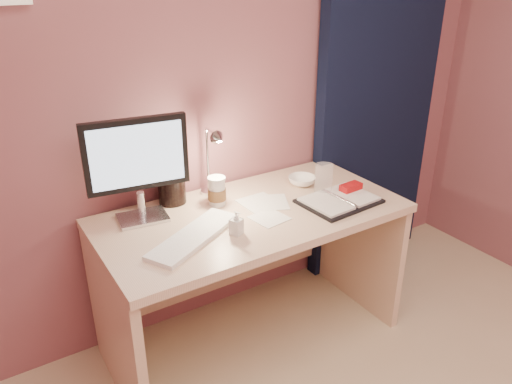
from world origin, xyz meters
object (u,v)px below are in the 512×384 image
coffee_cup (217,192)px  lotion_bottle (236,223)px  planner (340,199)px  bowl (302,181)px  dark_jar (171,184)px  keyboard (194,236)px  desk (244,247)px  clear_cup (324,180)px  desk_lamp (217,156)px  monitor (137,161)px

coffee_cup → lotion_bottle: 0.30m
planner → bowl: 0.26m
dark_jar → keyboard: bearing=-99.9°
desk → coffee_cup: (-0.10, 0.08, 0.29)m
clear_cup → desk_lamp: size_ratio=0.43×
desk → bowl: size_ratio=10.08×
lotion_bottle → dark_jar: size_ratio=0.57×
monitor → keyboard: size_ratio=0.97×
coffee_cup → desk_lamp: desk_lamp is taller
desk → planner: planner is taller
clear_cup → planner: bearing=-84.1°
monitor → desk_lamp: monitor is taller
clear_cup → desk_lamp: (-0.46, 0.22, 0.14)m
keyboard → lotion_bottle: size_ratio=4.62×
lotion_bottle → desk_lamp: size_ratio=0.29×
keyboard → clear_cup: size_ratio=3.13×
clear_cup → bowl: bearing=97.5°
planner → dark_jar: bearing=144.1°
planner → dark_jar: size_ratio=2.02×
clear_cup → bowl: 0.16m
keyboard → dark_jar: 0.38m
clear_cup → lotion_bottle: clear_cup is taller
desk → desk_lamp: 0.47m
bowl → lotion_bottle: size_ratio=1.34×
keyboard → clear_cup: clear_cup is taller
coffee_cup → dark_jar: 0.22m
bowl → dark_jar: (-0.64, 0.16, 0.07)m
bowl → desk_lamp: 0.49m
bowl → monitor: bearing=175.1°
lotion_bottle → desk_lamp: 0.39m
monitor → keyboard: monitor is taller
coffee_cup → bowl: size_ratio=0.99×
keyboard → coffee_cup: coffee_cup is taller
planner → lotion_bottle: bearing=176.7°
keyboard → desk: bearing=-3.7°
coffee_cup → clear_cup: bearing=-19.2°
dark_jar → desk: bearing=-38.5°
monitor → bowl: size_ratio=3.33×
monitor → lotion_bottle: size_ratio=4.48×
monitor → coffee_cup: monitor is taller
coffee_cup → lotion_bottle: size_ratio=1.33×
monitor → bowl: bearing=2.7°
lotion_bottle → desk_lamp: bearing=73.7°
coffee_cup → desk_lamp: size_ratio=0.39×
monitor → planner: monitor is taller
lotion_bottle → desk_lamp: (0.10, 0.34, 0.17)m
planner → clear_cup: bearing=91.9°
coffee_cup → lotion_bottle: coffee_cup is taller
keyboard → clear_cup: bearing=-24.1°
planner → lotion_bottle: lotion_bottle is taller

